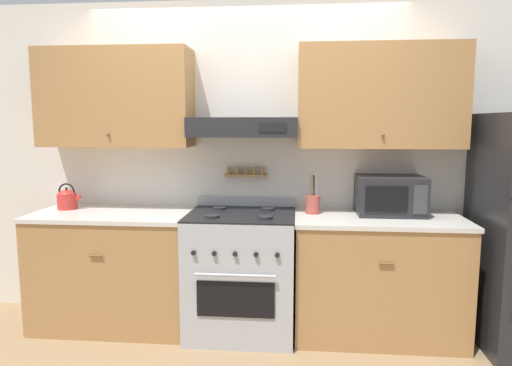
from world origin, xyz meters
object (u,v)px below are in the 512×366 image
at_px(microwave, 390,195).
at_px(utensil_crock, 313,203).
at_px(stove_range, 241,272).
at_px(tea_kettle, 67,199).

distance_m(microwave, utensil_crock, 0.58).
height_order(stove_range, microwave, microwave).
relative_size(stove_range, microwave, 2.01).
xyz_separation_m(stove_range, utensil_crock, (0.54, 0.12, 0.52)).
distance_m(stove_range, microwave, 1.27).
relative_size(tea_kettle, microwave, 0.42).
height_order(tea_kettle, utensil_crock, utensil_crock).
distance_m(tea_kettle, utensil_crock, 1.96).
relative_size(tea_kettle, utensil_crock, 0.71).
xyz_separation_m(tea_kettle, utensil_crock, (1.96, 0.00, -0.01)).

